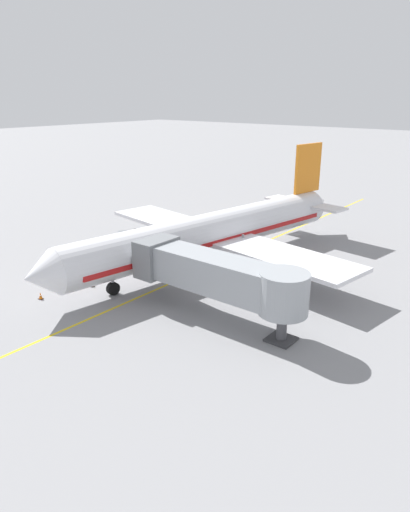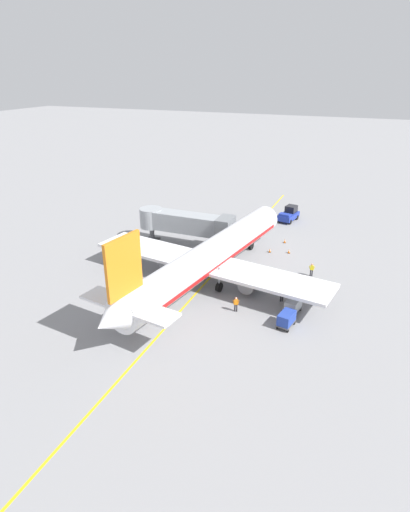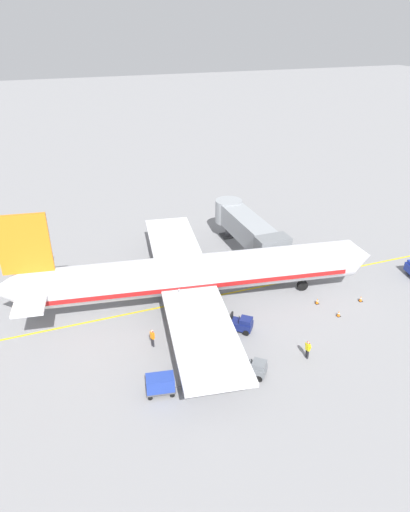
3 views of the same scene
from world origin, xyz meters
name	(u,v)px [view 1 (image 1 of 3)]	position (x,y,z in m)	size (l,w,h in m)	color
ground_plane	(208,267)	(0.00, 0.00, 0.00)	(400.00, 400.00, 0.00)	gray
gate_lead_in_line	(208,267)	(0.00, 0.00, 0.00)	(0.24, 80.00, 0.01)	gold
parked_airliner	(214,232)	(0.27, -1.25, 3.19)	(30.44, 37.28, 10.63)	silver
jet_bridge	(217,274)	(-7.23, 8.03, 3.46)	(14.30, 3.50, 4.98)	#93999E
baggage_tug_lead	(155,251)	(6.04, 1.10, 0.71)	(2.52, 2.69, 1.62)	navy
baggage_tug_trailing	(129,237)	(11.62, -0.39, 0.71)	(2.56, 2.67, 1.62)	slate
baggage_cart_front	(159,228)	(11.14, -4.76, 0.95)	(1.68, 2.98, 1.58)	#4C4C51
baggage_cart_second_in_train	(176,223)	(11.07, -7.65, 0.95)	(1.68, 2.98, 1.58)	#4C4C51
ground_crew_wing_walker	(92,247)	(11.47, 4.80, 0.95)	(0.73, 0.31, 1.69)	#232328
ground_crew_loader	(207,232)	(5.49, -6.79, 0.95)	(0.71, 0.35, 1.69)	#232328
ground_crew_marshaller	(157,234)	(9.50, -2.83, 0.95)	(0.70, 0.37, 1.69)	#232328
safety_cone_nose_left	(92,283)	(4.82, 10.10, 0.29)	(0.36, 0.36, 0.59)	black
safety_cone_nose_right	(67,279)	(7.37, 10.82, 0.29)	(0.36, 0.36, 0.59)	black
safety_cone_wing_tip	(41,296)	(5.97, 14.41, 0.29)	(0.36, 0.36, 0.59)	black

